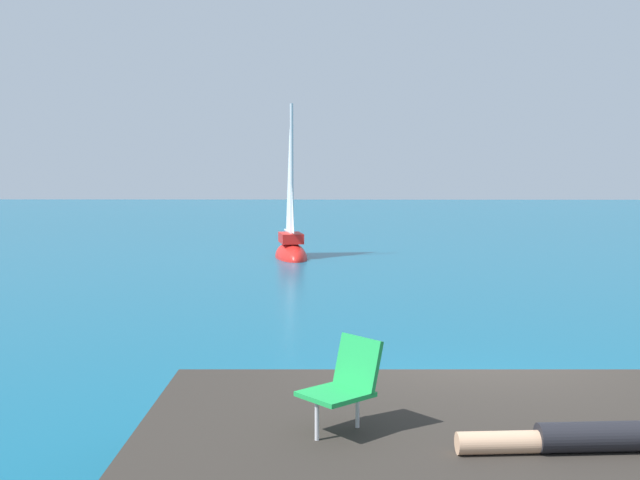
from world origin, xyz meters
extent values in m
plane|color=#0F5675|center=(0.00, 0.00, 0.00)|extent=(160.00, 160.00, 0.00)
cube|color=#2D2823|center=(-0.50, -2.89, 0.39)|extent=(6.03, 4.04, 0.79)
cube|color=#2D271F|center=(-0.69, -1.11, 0.00)|extent=(1.22, 1.27, 0.71)
cube|color=#2C2A22|center=(-2.18, -0.51, 0.00)|extent=(1.84, 1.83, 0.83)
ellipsoid|color=red|center=(-3.27, 17.29, 0.00)|extent=(1.65, 3.30, 1.08)
cube|color=red|center=(-3.27, 17.29, 0.72)|extent=(1.00, 1.50, 0.35)
cylinder|color=#B7B7BC|center=(-3.22, 17.00, 3.00)|extent=(0.12, 0.12, 4.92)
cylinder|color=#B2B2B7|center=(-3.40, 17.97, 0.89)|extent=(0.46, 1.95, 0.09)
pyramid|color=white|center=(-3.32, 17.55, 2.80)|extent=(0.35, 1.56, 3.74)
cylinder|color=black|center=(0.30, -3.39, 0.91)|extent=(0.92, 0.31, 0.24)
cylinder|color=tan|center=(-0.45, -3.45, 0.88)|extent=(0.71, 0.23, 0.18)
cube|color=green|center=(-1.75, -3.04, 1.14)|extent=(0.71, 0.70, 0.04)
cube|color=green|center=(-1.56, -2.86, 1.36)|extent=(0.43, 0.46, 0.45)
cylinder|color=silver|center=(-1.91, -3.18, 0.96)|extent=(0.04, 0.04, 0.35)
cylinder|color=silver|center=(-1.56, -2.86, 0.96)|extent=(0.04, 0.04, 0.35)
camera|label=1|loc=(-1.78, -9.14, 2.98)|focal=41.54mm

